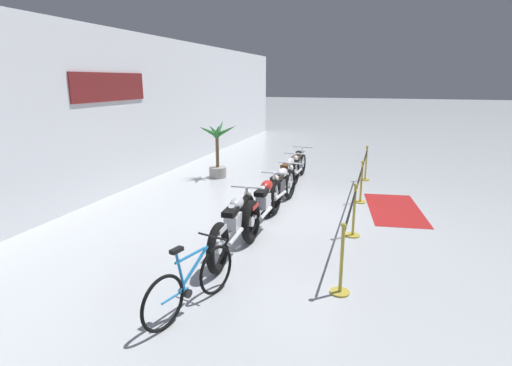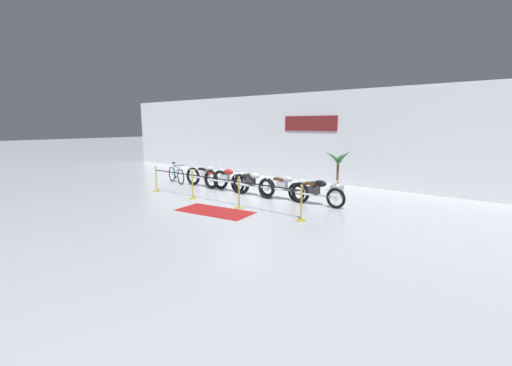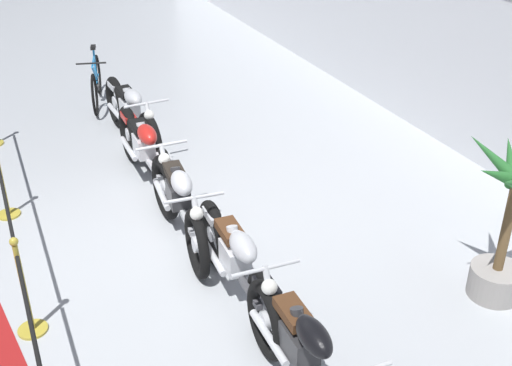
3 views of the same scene
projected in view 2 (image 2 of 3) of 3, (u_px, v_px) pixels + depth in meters
The scene contains 14 objects.
ground_plane at pixel (240, 198), 12.80m from camera, with size 120.00×120.00×0.00m, color #B2B7BC.
back_wall at pixel (311, 137), 16.37m from camera, with size 28.00×0.29×4.20m.
motorcycle_silver_0 at pixel (206, 176), 14.86m from camera, with size 2.45×0.62×0.98m.
motorcycle_red_1 at pixel (226, 180), 13.93m from camera, with size 2.50×0.62×0.98m.
motorcycle_silver_2 at pixel (251, 183), 13.11m from camera, with size 2.31×0.62×0.96m.
motorcycle_silver_3 at pixel (283, 187), 12.35m from camera, with size 2.24×0.62×0.95m.
motorcycle_black_4 at pixel (316, 192), 11.57m from camera, with size 2.22×0.62×0.92m.
bicycle at pixel (176, 175), 15.97m from camera, with size 1.68×0.59×0.96m.
potted_palm_left_of_row at pixel (338, 172), 13.57m from camera, with size 1.07×1.14×1.77m.
stanchion_far_left at pixel (192, 180), 12.54m from camera, with size 6.99×0.28×1.05m.
stanchion_mid_left at pixel (193, 189), 12.57m from camera, with size 0.28×0.28×1.05m.
stanchion_mid_right at pixel (239, 197), 11.15m from camera, with size 0.28×0.28×1.05m.
stanchion_far_right at pixel (301, 209), 9.68m from camera, with size 0.28×0.28×1.05m.
floor_banner at pixel (215, 211), 10.79m from camera, with size 2.47×1.16×0.01m, color maroon.
Camera 2 is at (8.34, -9.36, 2.72)m, focal length 24.00 mm.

